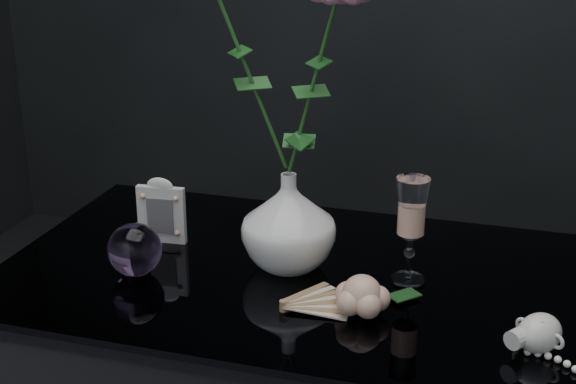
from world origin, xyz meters
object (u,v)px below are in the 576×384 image
(picture_frame, at_px, (161,210))
(pearl_jar, at_px, (540,332))
(vase, at_px, (289,221))
(paperweight, at_px, (135,250))
(loose_rose, at_px, (362,295))
(wine_glass, at_px, (410,231))

(picture_frame, distance_m, pearl_jar, 0.67)
(picture_frame, xyz_separation_m, pearl_jar, (0.64, -0.19, -0.03))
(vase, distance_m, paperweight, 0.25)
(vase, distance_m, loose_rose, 0.20)
(wine_glass, relative_size, paperweight, 1.98)
(pearl_jar, bearing_deg, paperweight, -149.50)
(loose_rose, bearing_deg, paperweight, 159.19)
(picture_frame, height_order, paperweight, picture_frame)
(vase, bearing_deg, loose_rose, -39.58)
(picture_frame, bearing_deg, paperweight, -89.05)
(vase, xyz_separation_m, picture_frame, (-0.24, 0.03, -0.02))
(picture_frame, xyz_separation_m, paperweight, (0.01, -0.13, -0.02))
(picture_frame, distance_m, loose_rose, 0.42)
(vase, relative_size, paperweight, 1.85)
(wine_glass, relative_size, loose_rose, 0.96)
(picture_frame, height_order, pearl_jar, picture_frame)
(wine_glass, xyz_separation_m, loose_rose, (-0.05, -0.13, -0.06))
(loose_rose, relative_size, pearl_jar, 0.92)
(vase, height_order, paperweight, vase)
(paperweight, xyz_separation_m, loose_rose, (0.38, -0.02, -0.01))
(picture_frame, bearing_deg, loose_rose, -26.87)
(picture_frame, height_order, loose_rose, picture_frame)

